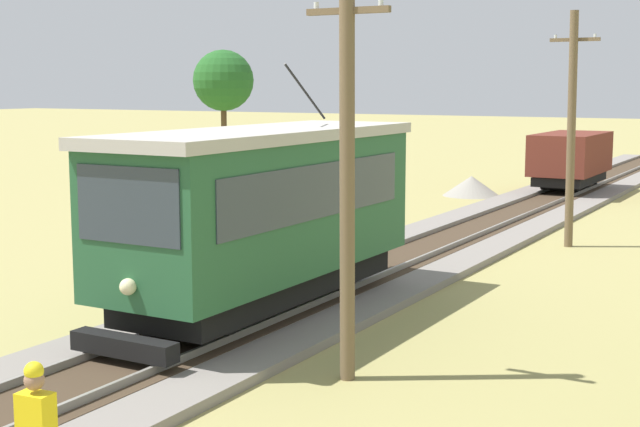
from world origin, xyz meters
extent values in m
cube|color=#235633|center=(0.00, 13.80, 2.30)|extent=(2.50, 8.00, 2.60)
cube|color=#B2ADA3|center=(0.00, 13.80, 3.71)|extent=(2.60, 8.32, 0.22)
cube|color=black|center=(0.00, 13.80, 0.72)|extent=(2.10, 7.04, 0.44)
cube|color=#2D3842|center=(0.00, 9.78, 2.77)|extent=(2.10, 0.03, 1.25)
cube|color=#2D3842|center=(1.26, 13.80, 2.66)|extent=(0.02, 6.72, 1.04)
sphere|color=#F4EAB2|center=(0.00, 9.74, 1.45)|extent=(0.28, 0.28, 0.28)
cylinder|color=black|center=(0.00, 15.40, 4.52)|extent=(0.05, 1.67, 1.19)
cube|color=black|center=(0.00, 9.60, 0.50)|extent=(2.00, 0.36, 0.32)
cylinder|color=black|center=(0.00, 11.56, 0.72)|extent=(1.54, 0.80, 0.80)
cylinder|color=black|center=(0.00, 16.04, 0.72)|extent=(1.54, 0.80, 0.80)
cube|color=maroon|center=(0.00, 37.80, 1.78)|extent=(2.40, 5.20, 1.70)
cube|color=black|center=(0.00, 37.80, 0.70)|extent=(2.02, 4.78, 0.38)
cylinder|color=black|center=(0.00, 36.24, 0.70)|extent=(1.54, 0.76, 0.76)
cylinder|color=black|center=(0.00, 39.36, 0.70)|extent=(1.54, 0.76, 0.76)
cylinder|color=brown|center=(3.21, 11.21, 3.28)|extent=(0.24, 0.32, 6.57)
cube|color=brown|center=(3.21, 11.21, 5.78)|extent=(1.40, 0.10, 0.10)
cylinder|color=silver|center=(2.66, 11.21, 5.88)|extent=(0.08, 0.08, 0.10)
cylinder|color=silver|center=(3.76, 11.21, 5.88)|extent=(0.08, 0.08, 0.10)
cylinder|color=brown|center=(3.21, 24.90, 3.37)|extent=(0.24, 0.55, 6.74)
cube|color=brown|center=(3.21, 24.90, 5.93)|extent=(1.40, 0.10, 0.10)
cylinder|color=silver|center=(2.66, 24.90, 6.03)|extent=(0.08, 0.08, 0.10)
cylinder|color=silver|center=(3.76, 24.90, 6.03)|extent=(0.08, 0.08, 0.10)
cone|color=gray|center=(-3.52, 35.30, 0.42)|extent=(2.42, 2.42, 0.84)
cube|color=yellow|center=(2.55, 5.38, 1.15)|extent=(0.40, 0.27, 0.58)
sphere|color=#936B51|center=(2.55, 5.38, 1.58)|extent=(0.22, 0.22, 0.22)
sphere|color=yellow|center=(2.55, 5.38, 1.68)|extent=(0.21, 0.21, 0.21)
cylinder|color=#4C3823|center=(-19.89, 40.33, 1.82)|extent=(0.32, 0.32, 3.64)
sphere|color=#235B23|center=(-19.89, 40.33, 4.91)|extent=(3.37, 3.37, 3.37)
camera|label=1|loc=(9.74, -1.19, 4.68)|focal=51.03mm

